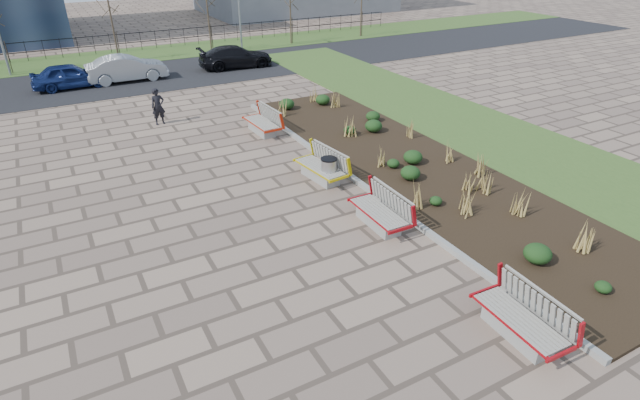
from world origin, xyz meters
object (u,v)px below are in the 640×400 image
lamp_east (239,4)px  litter_bin (329,171)px  car_silver (127,68)px  bench_b (379,210)px  bench_c (320,166)px  bench_d (261,121)px  bench_a (520,317)px  car_black (236,57)px  pedestrian (158,107)px  car_blue (70,76)px

lamp_east → litter_bin: bearing=-103.3°
car_silver → lamp_east: (8.31, 4.46, 2.33)m
bench_b → bench_c: (0.00, 3.37, 0.00)m
bench_d → lamp_east: size_ratio=0.35×
bench_a → car_black: car_black is taller
bench_b → bench_d: same height
car_black → bench_c: bearing=173.7°
pedestrian → car_black: bearing=47.3°
bench_b → bench_d: (0.00, 8.31, 0.00)m
bench_d → pedestrian: (-3.39, 3.08, 0.27)m
bench_b → lamp_east: (5.00, 23.64, 2.54)m
bench_b → car_silver: 19.47m
bench_a → pedestrian: size_ratio=1.36×
bench_a → car_silver: size_ratio=0.50×
bench_a → bench_c: size_ratio=1.00×
lamp_east → bench_c: bearing=-103.9°
bench_b → bench_d: size_ratio=1.00×
bench_b → bench_c: 3.37m
car_black → bench_b: bearing=175.5°
bench_c → litter_bin: bench_c is taller
bench_d → car_silver: (-3.31, 10.87, 0.21)m
bench_a → pedestrian: 16.69m
bench_c → bench_d: size_ratio=1.00×
pedestrian → car_silver: bearing=85.6°
bench_a → bench_d: same height
bench_b → litter_bin: 2.99m
bench_c → lamp_east: (5.00, 20.27, 2.54)m
bench_a → car_black: bearing=85.4°
bench_b → litter_bin: bench_b is taller
pedestrian → bench_a: bearing=-82.2°
car_silver → car_black: bearing=-89.1°
car_silver → lamp_east: 9.71m
bench_d → litter_bin: bearing=-92.1°
pedestrian → lamp_east: (8.39, 12.25, 2.27)m
car_black → lamp_east: (2.03, 4.37, 2.38)m
bench_a → bench_c: bearing=92.4°
car_blue → car_black: bearing=-90.5°
pedestrian → car_blue: 8.27m
car_blue → car_silver: (2.84, -0.01, 0.05)m
bench_d → pedestrian: pedestrian is taller
bench_b → pedestrian: pedestrian is taller
car_blue → lamp_east: (11.15, 4.45, 2.38)m
litter_bin → car_blue: bearing=111.1°
pedestrian → lamp_east: bearing=51.7°
bench_d → car_black: car_black is taller
car_blue → lamp_east: size_ratio=0.62×
car_silver → pedestrian: bearing=179.5°
car_silver → lamp_east: size_ratio=0.70×
lamp_east → bench_a: bearing=-99.9°
car_silver → bench_a: bearing=-172.1°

